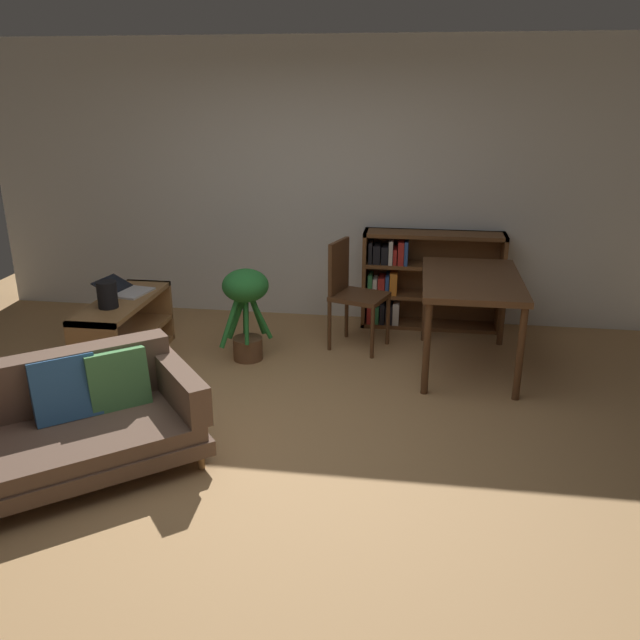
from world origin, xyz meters
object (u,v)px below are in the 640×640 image
at_px(open_laptop, 126,290).
at_px(dining_table, 471,288).
at_px(desk_speaker, 107,295).
at_px(bookshelf, 421,280).
at_px(media_console, 125,332).
at_px(potted_floor_plant, 246,301).
at_px(dining_chair_near, 351,289).
at_px(fabric_couch, 42,426).

xyz_separation_m(open_laptop, dining_table, (2.93, 0.12, 0.11)).
distance_m(desk_speaker, bookshelf, 2.94).
xyz_separation_m(open_laptop, bookshelf, (2.54, 1.12, -0.13)).
height_order(media_console, potted_floor_plant, potted_floor_plant).
xyz_separation_m(open_laptop, dining_chair_near, (1.92, 0.46, -0.05)).
relative_size(desk_speaker, potted_floor_plant, 0.27).
distance_m(media_console, open_laptop, 0.38).
bearing_deg(desk_speaker, fabric_couch, -80.72).
relative_size(fabric_couch, dining_table, 1.59).
distance_m(fabric_couch, desk_speaker, 1.55).
bearing_deg(media_console, bookshelf, 27.82).
bearing_deg(bookshelf, desk_speaker, -148.77).
relative_size(fabric_couch, open_laptop, 4.11).
height_order(fabric_couch, open_laptop, fabric_couch).
height_order(desk_speaker, potted_floor_plant, potted_floor_plant).
relative_size(fabric_couch, potted_floor_plant, 2.43).
relative_size(media_console, open_laptop, 2.47).
relative_size(potted_floor_plant, bookshelf, 0.60).
height_order(media_console, open_laptop, open_laptop).
bearing_deg(dining_chair_near, desk_speaker, -155.44).
bearing_deg(bookshelf, dining_table, -68.30).
distance_m(fabric_couch, open_laptop, 1.93).
xyz_separation_m(open_laptop, desk_speaker, (0.03, -0.40, 0.08)).
height_order(open_laptop, dining_table, dining_table).
distance_m(media_console, dining_table, 2.94).
bearing_deg(desk_speaker, open_laptop, 94.24).
distance_m(fabric_couch, dining_table, 3.36).
height_order(media_console, bookshelf, bookshelf).
height_order(desk_speaker, dining_table, dining_table).
distance_m(desk_speaker, potted_floor_plant, 1.12).
bearing_deg(dining_table, desk_speaker, -169.75).
bearing_deg(media_console, dining_table, 6.30).
xyz_separation_m(potted_floor_plant, dining_table, (1.87, 0.11, 0.18)).
distance_m(media_console, potted_floor_plant, 1.07).
bearing_deg(desk_speaker, media_console, 85.29).
relative_size(fabric_couch, dining_chair_near, 2.02).
height_order(fabric_couch, desk_speaker, desk_speaker).
relative_size(open_laptop, dining_chair_near, 0.49).
bearing_deg(potted_floor_plant, dining_chair_near, 27.45).
height_order(desk_speaker, dining_chair_near, dining_chair_near).
bearing_deg(dining_chair_near, dining_table, -18.40).
height_order(open_laptop, bookshelf, bookshelf).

